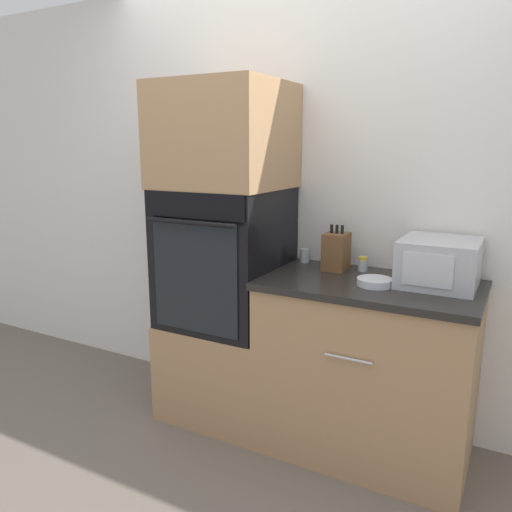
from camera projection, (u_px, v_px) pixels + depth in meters
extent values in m
plane|color=#6B6056|center=(250.00, 451.00, 2.60)|extent=(12.00, 12.00, 0.00)
cube|color=silver|center=(303.00, 200.00, 2.87)|extent=(8.00, 0.05, 2.50)
cube|color=#A87F56|center=(227.00, 366.00, 2.95)|extent=(0.65, 0.60, 0.56)
cube|color=black|center=(225.00, 257.00, 2.80)|extent=(0.62, 0.59, 0.77)
cube|color=black|center=(193.00, 206.00, 2.48)|extent=(0.60, 0.01, 0.13)
cube|color=orange|center=(192.00, 206.00, 2.48)|extent=(0.09, 0.00, 0.03)
cube|color=black|center=(195.00, 278.00, 2.56)|extent=(0.51, 0.01, 0.58)
cylinder|color=black|center=(189.00, 222.00, 2.47)|extent=(0.53, 0.02, 0.02)
cube|color=#A87F56|center=(224.00, 136.00, 2.66)|extent=(0.65, 0.60, 0.55)
cube|color=#A87F56|center=(366.00, 371.00, 2.53)|extent=(1.02, 0.60, 0.87)
cube|color=black|center=(371.00, 285.00, 2.43)|extent=(1.04, 0.63, 0.03)
cylinder|color=#B7B7BC|center=(348.00, 359.00, 2.22)|extent=(0.22, 0.01, 0.01)
cube|color=#B2B5BA|center=(439.00, 262.00, 2.35)|extent=(0.35, 0.37, 0.22)
cube|color=silver|center=(427.00, 270.00, 2.20)|extent=(0.22, 0.01, 0.15)
cube|color=brown|center=(336.00, 252.00, 2.64)|extent=(0.12, 0.14, 0.20)
cylinder|color=black|center=(332.00, 229.00, 2.63)|extent=(0.02, 0.02, 0.04)
cylinder|color=black|center=(337.00, 229.00, 2.61)|extent=(0.02, 0.02, 0.04)
cylinder|color=black|center=(342.00, 230.00, 2.60)|extent=(0.02, 0.02, 0.04)
cylinder|color=silver|center=(375.00, 282.00, 2.35)|extent=(0.17, 0.17, 0.04)
cylinder|color=silver|center=(363.00, 265.00, 2.63)|extent=(0.05, 0.05, 0.06)
cylinder|color=gold|center=(363.00, 258.00, 2.62)|extent=(0.05, 0.05, 0.02)
cylinder|color=silver|center=(305.00, 257.00, 2.83)|extent=(0.05, 0.05, 0.06)
cylinder|color=#B7B7BC|center=(305.00, 251.00, 2.82)|extent=(0.05, 0.05, 0.02)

